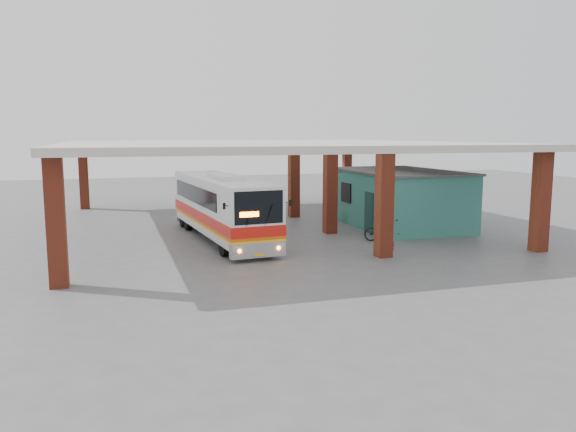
# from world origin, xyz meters

# --- Properties ---
(ground) EXTENTS (90.00, 90.00, 0.00)m
(ground) POSITION_xyz_m (0.00, 0.00, 0.00)
(ground) COLOR #515154
(ground) RESTS_ON ground
(brick_columns) EXTENTS (20.10, 21.60, 4.35)m
(brick_columns) POSITION_xyz_m (1.43, 5.00, 2.17)
(brick_columns) COLOR #983721
(brick_columns) RESTS_ON ground
(canopy_roof) EXTENTS (21.00, 23.00, 0.30)m
(canopy_roof) POSITION_xyz_m (0.50, 6.50, 4.50)
(canopy_roof) COLOR #BCB7AA
(canopy_roof) RESTS_ON brick_columns
(shop_building) EXTENTS (5.20, 8.20, 3.11)m
(shop_building) POSITION_xyz_m (7.49, 4.00, 1.56)
(shop_building) COLOR #2D7165
(shop_building) RESTS_ON ground
(coach_bus) EXTENTS (3.24, 11.18, 3.21)m
(coach_bus) POSITION_xyz_m (-2.66, 2.95, 1.60)
(coach_bus) COLOR silver
(coach_bus) RESTS_ON ground
(motorcycle) EXTENTS (2.09, 0.97, 1.06)m
(motorcycle) POSITION_xyz_m (4.70, 0.21, 0.53)
(motorcycle) COLOR black
(motorcycle) RESTS_ON ground
(pedestrian) EXTENTS (0.70, 0.60, 1.62)m
(pedestrian) POSITION_xyz_m (3.27, -3.01, 0.81)
(pedestrian) COLOR red
(pedestrian) RESTS_ON ground
(red_chair) EXTENTS (0.46, 0.46, 0.71)m
(red_chair) POSITION_xyz_m (4.45, 5.87, 0.32)
(red_chair) COLOR red
(red_chair) RESTS_ON ground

